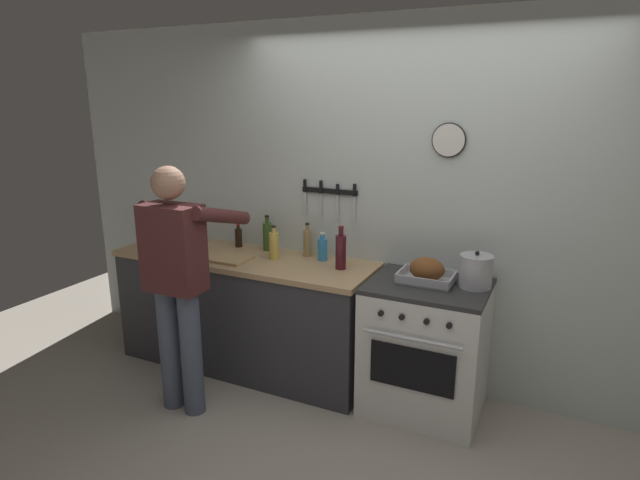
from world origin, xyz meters
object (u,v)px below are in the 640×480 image
roasting_pan (427,271)px  bottle_soy_sauce (239,237)px  bottle_olive_oil (267,236)px  bottle_cooking_oil (274,245)px  person_cook (177,275)px  bottle_vinegar (307,242)px  stove (425,348)px  stock_pot (476,271)px  bottle_dish_soap (322,249)px  bottle_wine_red (341,251)px  cutting_board (226,258)px

roasting_pan → bottle_soy_sauce: size_ratio=1.83×
bottle_olive_oil → bottle_cooking_oil: size_ratio=1.10×
person_cook → bottle_cooking_oil: person_cook is taller
bottle_vinegar → bottle_olive_oil: size_ratio=0.92×
stove → stock_pot: bearing=15.0°
roasting_pan → bottle_soy_sauce: 1.59m
stock_pot → bottle_vinegar: bearing=173.8°
bottle_vinegar → bottle_soy_sauce: bearing=-179.7°
bottle_vinegar → bottle_dish_soap: (0.15, -0.04, -0.02)m
bottle_cooking_oil → person_cook: bearing=-111.8°
bottle_dish_soap → bottle_cooking_oil: 0.36m
stock_pot → bottle_wine_red: (-0.91, -0.03, 0.02)m
roasting_pan → bottle_olive_oil: (-1.32, 0.20, 0.04)m
bottle_cooking_oil → cutting_board: bearing=-151.3°
person_cook → bottle_olive_oil: 0.92m
bottle_wine_red → bottle_olive_oil: (-0.71, 0.18, -0.01)m
cutting_board → bottle_soy_sauce: bearing=108.1°
stock_pot → stove: bearing=-165.0°
stove → bottle_soy_sauce: size_ratio=4.67×
stove → bottle_wine_red: bottle_wine_red is taller
roasting_pan → cutting_board: 1.48m
stove → bottle_dish_soap: 1.01m
cutting_board → bottle_vinegar: (0.51, 0.34, 0.10)m
bottle_soy_sauce → bottle_vinegar: 0.62m
person_cook → bottle_soy_sauce: (-0.13, 0.89, 0.03)m
bottle_vinegar → roasting_pan: bearing=-10.9°
roasting_pan → stock_pot: (0.30, 0.05, 0.03)m
stock_pot → cutting_board: stock_pot is taller
bottle_vinegar → bottle_olive_oil: (-0.36, 0.01, 0.01)m
person_cook → roasting_pan: size_ratio=4.72×
stock_pot → bottle_cooking_oil: size_ratio=0.93×
bottle_wine_red → bottle_olive_oil: size_ratio=1.10×
stove → bottle_vinegar: bottle_vinegar is taller
roasting_pan → bottle_cooking_oil: (-1.15, 0.02, 0.03)m
bottle_wine_red → bottle_olive_oil: bottle_wine_red is taller
roasting_pan → bottle_vinegar: size_ratio=1.37×
bottle_soy_sauce → bottle_olive_oil: bearing=3.9°
stock_pot → bottle_cooking_oil: bottle_cooking_oil is taller
bottle_soy_sauce → bottle_wine_red: bearing=-9.8°
bottle_soy_sauce → bottle_dish_soap: size_ratio=0.91×
bottle_olive_oil → stock_pot: bearing=-5.4°
person_cook → bottle_wine_red: person_cook is taller
bottle_vinegar → bottle_olive_oil: bearing=177.7°
person_cook → bottle_vinegar: 1.02m
bottle_wine_red → cutting_board: bearing=-168.9°
stove → bottle_dish_soap: size_ratio=4.27×
person_cook → bottle_wine_red: bearing=-55.5°
bottle_vinegar → bottle_olive_oil: bottle_olive_oil is taller
bottle_soy_sauce → person_cook: bearing=-81.6°
person_cook → roasting_pan: bearing=-70.3°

